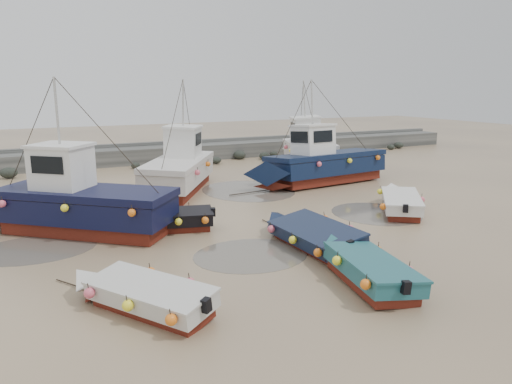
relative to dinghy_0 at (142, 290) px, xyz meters
The scene contains 16 objects.
ground 7.16m from the dinghy_0, 30.36° to the left, with size 120.00×120.00×0.00m, color tan.
seawall 26.34m from the dinghy_0, 76.37° to the left, with size 60.00×4.92×1.50m.
puddle_a 5.28m from the dinghy_0, 30.37° to the left, with size 4.18×4.18×0.01m, color #5F584E.
puddle_b 13.46m from the dinghy_0, 23.16° to the left, with size 3.99×3.99×0.01m, color #5F584E.
puddle_c 7.19m from the dinghy_0, 108.85° to the left, with size 4.39×4.39×0.01m, color #5F584E.
puddle_d 15.68m from the dinghy_0, 53.97° to the left, with size 5.14×5.14×0.01m, color #5F584E.
dinghy_0 is the anchor object (origin of this frame).
dinghy_1 7.57m from the dinghy_0, 20.39° to the left, with size 2.35×6.43×1.43m.
dinghy_2 6.70m from the dinghy_0, ahead, with size 2.73×5.92×1.43m.
dinghy_3 14.74m from the dinghy_0, 20.68° to the left, with size 4.64×5.62×1.43m.
dinghy_4 7.43m from the dinghy_0, 69.92° to the left, with size 5.61×2.49×1.43m.
cabin_boat_0 8.49m from the dinghy_0, 95.04° to the left, with size 8.61×7.74×6.22m.
cabin_boat_1 15.93m from the dinghy_0, 68.12° to the left, with size 6.81×9.74×6.22m.
cabin_boat_2 18.74m from the dinghy_0, 41.92° to the left, with size 10.82×3.72×6.22m.
cabin_boat_3 25.49m from the dinghy_0, 47.63° to the left, with size 5.10×9.49×6.22m.
person 10.48m from the dinghy_0, 92.51° to the left, with size 0.69×0.45×1.90m, color #17193A.
Camera 1 is at (-9.00, -16.18, 5.95)m, focal length 35.00 mm.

